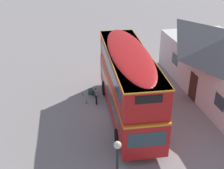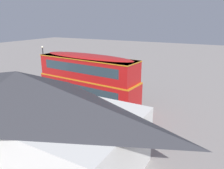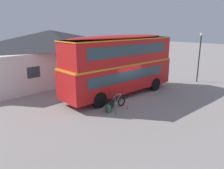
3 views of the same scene
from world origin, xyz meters
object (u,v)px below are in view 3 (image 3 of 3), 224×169
(double_decker_bus, at_px, (120,63))
(water_bottle_red_squeeze, at_px, (127,108))
(street_lamp, at_px, (200,52))
(backpack_on_ground, at_px, (108,109))
(water_bottle_blue_sports, at_px, (116,113))
(touring_bicycle, at_px, (115,103))

(double_decker_bus, height_order, water_bottle_red_squeeze, double_decker_bus)
(street_lamp, bearing_deg, backpack_on_ground, 175.24)
(backpack_on_ground, relative_size, water_bottle_blue_sports, 2.29)
(water_bottle_blue_sports, bearing_deg, water_bottle_red_squeeze, 4.05)
(touring_bicycle, relative_size, water_bottle_blue_sports, 7.40)
(backpack_on_ground, height_order, water_bottle_red_squeeze, backpack_on_ground)
(touring_bicycle, height_order, water_bottle_blue_sports, touring_bicycle)
(double_decker_bus, distance_m, water_bottle_red_squeeze, 4.18)
(water_bottle_blue_sports, distance_m, water_bottle_red_squeeze, 1.24)
(touring_bicycle, height_order, backpack_on_ground, touring_bicycle)
(water_bottle_red_squeeze, height_order, street_lamp, street_lamp)
(water_bottle_blue_sports, xyz_separation_m, water_bottle_red_squeeze, (1.24, 0.09, -0.01))
(touring_bicycle, height_order, street_lamp, street_lamp)
(touring_bicycle, distance_m, water_bottle_red_squeeze, 0.87)
(double_decker_bus, height_order, touring_bicycle, double_decker_bus)
(backpack_on_ground, distance_m, water_bottle_red_squeeze, 1.41)
(backpack_on_ground, height_order, street_lamp, street_lamp)
(water_bottle_red_squeeze, bearing_deg, street_lamp, -2.49)
(backpack_on_ground, height_order, water_bottle_blue_sports, backpack_on_ground)
(street_lamp, bearing_deg, touring_bicycle, 173.71)
(street_lamp, bearing_deg, water_bottle_blue_sports, 178.19)
(water_bottle_red_squeeze, bearing_deg, backpack_on_ground, 157.60)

